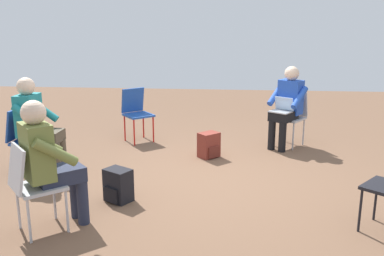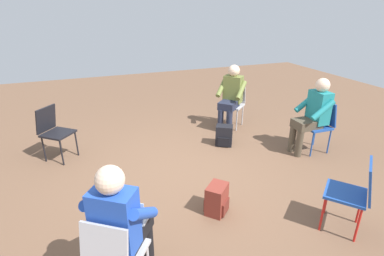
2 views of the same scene
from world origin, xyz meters
name	(u,v)px [view 2 (image 2 of 2)]	position (x,y,z in m)	size (l,w,h in m)	color
ground_plane	(189,176)	(0.00, 0.00, 0.00)	(14.00, 14.00, 0.00)	brown
chair_southeast	(234,102)	(1.54, -1.51, 0.50)	(0.58, 0.59, 0.85)	#B7B7BC
chair_south	(320,123)	(0.04, -2.30, 0.50)	(0.41, 0.45, 0.85)	#1E4799
chair_northeast	(54,129)	(1.27, 1.78, 0.50)	(0.58, 0.59, 0.85)	black
chair_southwest	(354,191)	(-1.63, -1.24, 0.50)	(0.58, 0.58, 0.85)	#1E4799
chair_northwest	(114,254)	(-1.62, 1.22, 0.50)	(0.58, 0.57, 0.85)	#B7B7BC
person_with_laptop	(122,220)	(-1.48, 1.12, 0.69)	(0.64, 0.63, 1.24)	black
person_in_teal	(313,112)	(0.04, -2.13, 0.69)	(0.50, 0.53, 1.24)	#4C4233
person_in_olive	(231,94)	(1.43, -1.38, 0.69)	(0.63, 0.63, 1.24)	#23283D
backpack_near_laptop_user	(224,137)	(0.76, -0.93, 0.16)	(0.32, 0.34, 0.36)	black
backpack_by_empty_chair	(217,200)	(-0.86, -0.03, 0.16)	(0.34, 0.34, 0.36)	maroon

